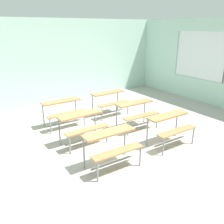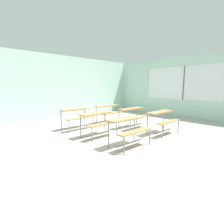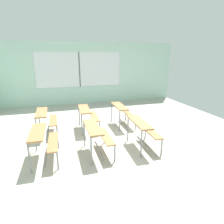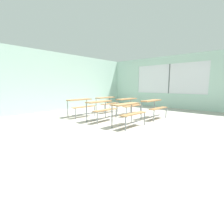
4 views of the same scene
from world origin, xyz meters
TOP-DOWN VIEW (x-y plane):
  - ground at (0.00, 0.00)m, footprint 10.00×9.00m
  - wall_back at (0.00, 4.50)m, footprint 10.00×0.12m
  - wall_right at (5.00, -0.13)m, footprint 0.12×9.00m
  - desk_bench_r0c0 at (-0.38, -0.46)m, footprint 1.12×0.64m
  - desk_bench_r0c1 at (1.31, -0.47)m, footprint 1.12×0.62m
  - desk_bench_r1c0 at (-0.37, 0.78)m, footprint 1.10×0.60m
  - desk_bench_r1c1 at (1.29, 0.74)m, footprint 1.12×0.63m
  - desk_bench_r2c0 at (-0.32, 2.05)m, footprint 1.11×0.62m
  - desk_bench_r2c1 at (1.28, 2.05)m, footprint 1.10×0.60m

SIDE VIEW (x-z plane):
  - ground at x=0.00m, z-range -0.05..0.00m
  - desk_bench_r0c0 at x=-0.38m, z-range 0.19..0.93m
  - desk_bench_r0c1 at x=1.31m, z-range 0.19..0.93m
  - desk_bench_r1c0 at x=-0.37m, z-range 0.19..0.93m
  - desk_bench_r1c1 at x=1.29m, z-range 0.19..0.93m
  - desk_bench_r2c0 at x=-0.32m, z-range 0.19..0.93m
  - desk_bench_r2c1 at x=1.28m, z-range 0.19..0.93m
  - wall_right at x=5.00m, z-range -0.05..2.95m
  - wall_back at x=0.00m, z-range 0.00..3.00m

